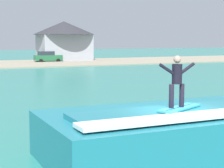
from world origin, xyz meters
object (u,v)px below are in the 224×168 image
at_px(wave_crest, 172,133).
at_px(surfboard, 180,108).
at_px(house_gabled_white, 64,38).
at_px(surfer, 177,79).
at_px(car_far_shore, 48,57).

relative_size(wave_crest, surfboard, 4.36).
height_order(wave_crest, house_gabled_white, house_gabled_white).
xyz_separation_m(surfer, car_far_shore, (10.61, 53.55, -1.72)).
height_order(surfer, car_far_shore, surfer).
relative_size(surfer, car_far_shore, 0.37).
distance_m(surfer, car_far_shore, 54.62).
bearing_deg(house_gabled_white, surfboard, -104.17).
xyz_separation_m(surfboard, surfer, (-0.14, -0.02, 0.96)).
xyz_separation_m(wave_crest, house_gabled_white, (14.09, 55.49, 3.29)).
bearing_deg(surfboard, wave_crest, 84.87).
distance_m(wave_crest, surfer, 1.95).
relative_size(car_far_shore, house_gabled_white, 0.42).
bearing_deg(wave_crest, surfboard, -95.13).
height_order(surfboard, surfer, surfer).
bearing_deg(wave_crest, house_gabled_white, 75.75).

